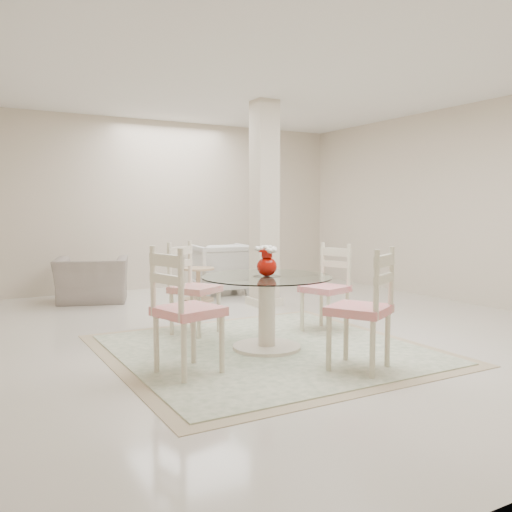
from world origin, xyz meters
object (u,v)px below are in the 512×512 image
column (264,204)px  red_vase (267,261)px  armchair_white (221,268)px  dining_chair_north (190,281)px  recliner_taupe (92,280)px  dining_chair_south (368,300)px  dining_chair_west (181,301)px  side_table (198,286)px  dining_table (267,313)px  dining_chair_east (329,281)px

column → red_vase: 2.41m
column → armchair_white: bearing=92.6°
dining_chair_north → recliner_taupe: bearing=69.7°
dining_chair_south → recliner_taupe: size_ratio=1.15×
dining_chair_west → recliner_taupe: (0.16, 3.75, -0.28)m
red_vase → recliner_taupe: 3.53m
red_vase → dining_chair_west: 1.05m
column → side_table: (-0.65, 0.72, -1.13)m
recliner_taupe → armchair_white: bearing=-165.8°
recliner_taupe → red_vase: bearing=121.5°
dining_chair_west → armchair_white: dining_chair_west is taller
dining_table → dining_chair_east: (0.96, 0.34, 0.19)m
dining_table → column: bearing=60.4°
dining_chair_west → recliner_taupe: 3.76m
armchair_white → dining_chair_west: bearing=68.1°
armchair_white → side_table: size_ratio=1.79×
dining_table → dining_chair_north: size_ratio=1.13×
dining_chair_south → dining_chair_east: bearing=-143.9°
dining_chair_east → recliner_taupe: 3.54m
side_table → dining_chair_west: bearing=-115.3°
dining_chair_south → dining_table: bearing=-98.6°
dining_chair_west → side_table: (1.47, 3.11, -0.37)m
column → side_table: column is taller
red_vase → dining_table: bearing=161.6°
dining_chair_north → armchair_white: bearing=27.1°
armchair_white → red_vase: bearing=79.2°
dining_chair_south → dining_chair_west: bearing=-54.0°
dining_chair_east → dining_chair_north: bearing=-132.1°
dining_chair_south → recliner_taupe: 4.52m
column → dining_chair_west: column is taller
recliner_taupe → dining_chair_south: bearing=123.1°
armchair_white → side_table: 0.79m
column → dining_chair_south: (-0.80, -3.00, -0.78)m
dining_chair_south → side_table: 3.74m
dining_chair_north → armchair_white: dining_chair_north is taller
dining_table → dining_chair_south: bearing=-69.4°
dining_chair_east → dining_chair_west: dining_chair_west is taller
dining_chair_east → side_table: (-0.44, 2.42, -0.32)m
dining_chair_west → dining_chair_south: size_ratio=1.02×
dining_chair_west → dining_chair_south: dining_chair_west is taller
side_table → armchair_white: bearing=40.1°
recliner_taupe → armchair_white: (1.91, -0.13, 0.07)m
recliner_taupe → side_table: 1.46m
column → red_vase: size_ratio=9.66×
recliner_taupe → side_table: (1.32, -0.64, -0.09)m
dining_chair_south → side_table: size_ratio=2.33×
red_vase → armchair_white: 3.48m
dining_chair_north → dining_chair_south: (0.72, -1.91, 0.02)m
column → recliner_taupe: size_ratio=2.84×
dining_table → armchair_white: size_ratio=1.41×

